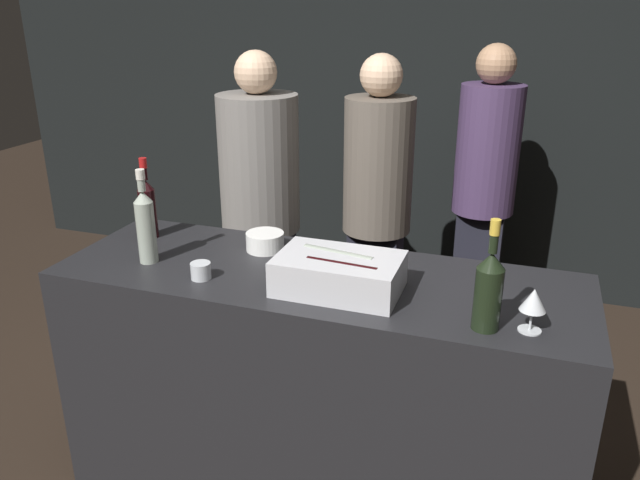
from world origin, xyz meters
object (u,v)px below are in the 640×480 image
person_in_hoodie (377,199)px  candle_votive (201,271)px  bowl_white (265,241)px  person_grey_polo (485,181)px  person_blond_tee (260,199)px  ice_bin_with_bottles (339,272)px  champagne_bottle (489,288)px  white_wine_bottle (145,224)px  red_wine_bottle_tall (147,205)px  wine_glass (533,301)px

person_in_hoodie → candle_votive: bearing=-72.3°
bowl_white → person_grey_polo: size_ratio=0.09×
person_blond_tee → person_grey_polo: 1.26m
ice_bin_with_bottles → person_grey_polo: bearing=78.3°
candle_votive → champagne_bottle: bearing=-2.2°
champagne_bottle → white_wine_bottle: bearing=174.9°
white_wine_bottle → champagne_bottle: (1.25, -0.11, -0.02)m
red_wine_bottle_tall → person_blond_tee: person_blond_tee is taller
wine_glass → red_wine_bottle_tall: bearing=168.4°
person_in_hoodie → person_grey_polo: (0.50, 0.45, 0.02)m
wine_glass → person_blond_tee: 1.74m
wine_glass → bowl_white: bearing=161.6°
champagne_bottle → person_in_hoodie: person_in_hoodie is taller
champagne_bottle → person_grey_polo: 1.76m
candle_votive → person_in_hoodie: (0.33, 1.26, -0.07)m
bowl_white → white_wine_bottle: (-0.37, -0.25, 0.11)m
bowl_white → person_grey_polo: person_grey_polo is taller
bowl_white → champagne_bottle: (0.88, -0.36, 0.10)m
person_in_hoodie → person_blond_tee: size_ratio=0.99×
champagne_bottle → person_grey_polo: size_ratio=0.21×
ice_bin_with_bottles → champagne_bottle: bearing=-12.2°
bowl_white → wine_glass: 1.07m
bowl_white → white_wine_bottle: size_ratio=0.42×
wine_glass → champagne_bottle: size_ratio=0.40×
ice_bin_with_bottles → person_blond_tee: size_ratio=0.25×
ice_bin_with_bottles → person_blond_tee: bearing=126.7°
person_blond_tee → person_grey_polo: bearing=169.3°
white_wine_bottle → red_wine_bottle_tall: white_wine_bottle is taller
ice_bin_with_bottles → person_in_hoodie: 1.20m
wine_glass → red_wine_bottle_tall: red_wine_bottle_tall is taller
white_wine_bottle → person_blond_tee: bearing=89.2°
candle_votive → champagne_bottle: 0.99m
ice_bin_with_bottles → bowl_white: 0.46m
bowl_white → red_wine_bottle_tall: 0.52m
champagne_bottle → red_wine_bottle_tall: bearing=166.3°
person_blond_tee → white_wine_bottle: bearing=47.5°
ice_bin_with_bottles → wine_glass: bearing=-7.3°
red_wine_bottle_tall → person_in_hoodie: 1.22m
person_grey_polo → champagne_bottle: bearing=134.0°
person_blond_tee → champagne_bottle: bearing=96.7°
bowl_white → person_in_hoodie: bearing=76.6°
white_wine_bottle → champagne_bottle: bearing=-5.1°
ice_bin_with_bottles → champagne_bottle: 0.51m
person_blond_tee → person_in_hoodie: bearing=157.3°
red_wine_bottle_tall → person_blond_tee: bearing=78.2°
bowl_white → champagne_bottle: champagne_bottle is taller
candle_votive → person_grey_polo: size_ratio=0.04×
ice_bin_with_bottles → candle_votive: ice_bin_with_bottles is taller
bowl_white → wine_glass: bearing=-18.4°
candle_votive → person_grey_polo: (0.83, 1.71, -0.05)m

